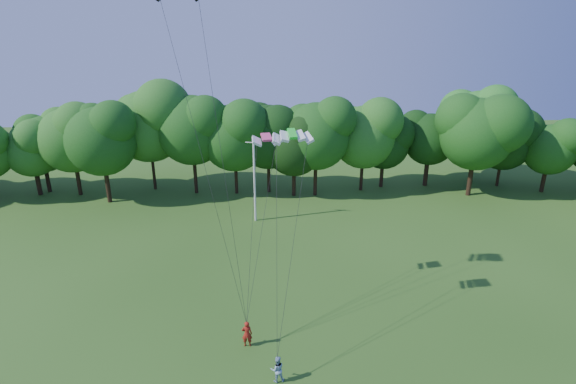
{
  "coord_description": "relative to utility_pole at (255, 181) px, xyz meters",
  "views": [
    {
      "loc": [
        0.31,
        -16.2,
        19.29
      ],
      "look_at": [
        2.26,
        13.0,
        8.63
      ],
      "focal_mm": 28.0,
      "sensor_mm": 36.0,
      "label": 1
    }
  ],
  "objects": [
    {
      "name": "utility_pole",
      "position": [
        0.0,
        0.0,
        0.0
      ],
      "size": [
        1.68,
        0.63,
        8.74
      ],
      "rotation": [
        0.0,
        0.0,
        -0.32
      ],
      "color": "silver",
      "rests_on": "ground"
    },
    {
      "name": "kite_pink",
      "position": [
        1.06,
        -13.8,
        7.78
      ],
      "size": [
        2.16,
        1.31,
        0.43
      ],
      "rotation": [
        0.0,
        0.0,
        0.17
      ],
      "color": "#F24383",
      "rests_on": "ground"
    },
    {
      "name": "kite_flyer_right",
      "position": [
        1.29,
        -23.42,
        -3.64
      ],
      "size": [
        0.88,
        0.72,
        1.67
      ],
      "primitive_type": "imported",
      "rotation": [
        0.0,
        0.0,
        3.25
      ],
      "color": "#91B1CA",
      "rests_on": "ground"
    },
    {
      "name": "tree_back_east",
      "position": [
        29.1,
        11.91,
        3.98
      ],
      "size": [
        9.32,
        9.32,
        13.55
      ],
      "color": "#382816",
      "rests_on": "ground"
    },
    {
      "name": "tree_back_west",
      "position": [
        -25.88,
        10.8,
        2.23
      ],
      "size": [
        7.39,
        7.39,
        10.75
      ],
      "color": "#302113",
      "rests_on": "ground"
    },
    {
      "name": "kite_flyer_left",
      "position": [
        -0.51,
        -20.21,
        -3.56
      ],
      "size": [
        0.68,
        0.45,
        1.83
      ],
      "primitive_type": "imported",
      "rotation": [
        0.0,
        0.0,
        3.12
      ],
      "color": "#9E1E14",
      "rests_on": "ground"
    },
    {
      "name": "kite_green",
      "position": [
        2.59,
        -17.23,
        8.77
      ],
      "size": [
        2.56,
        1.36,
        0.49
      ],
      "rotation": [
        0.0,
        0.0,
        0.11
      ],
      "color": "#22E330",
      "rests_on": "ground"
    },
    {
      "name": "tree_back_center",
      "position": [
        4.7,
        7.45,
        2.31
      ],
      "size": [
        7.48,
        7.48,
        10.87
      ],
      "color": "#342314",
      "rests_on": "ground"
    }
  ]
}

